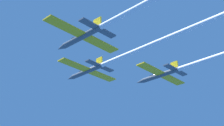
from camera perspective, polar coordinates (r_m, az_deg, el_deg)
jet_lead at (r=61.68m, az=2.69°, el=1.51°), size 15.53×43.88×2.57m
jet_left_wing at (r=46.74m, az=4.99°, el=10.27°), size 15.53×46.39×2.57m
jet_right_wing at (r=65.01m, az=16.55°, el=0.42°), size 15.53×41.75×2.57m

